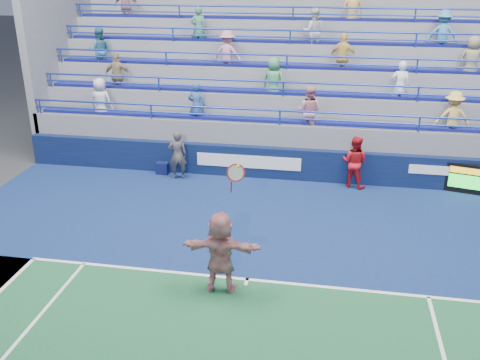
% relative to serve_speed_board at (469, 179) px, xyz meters
% --- Properties ---
extents(ground, '(120.00, 120.00, 0.00)m').
position_rel_serve_speed_board_xyz_m(ground, '(-6.18, -6.26, -0.50)').
color(ground, '#333538').
extents(sponsor_wall, '(18.00, 0.32, 1.10)m').
position_rel_serve_speed_board_xyz_m(sponsor_wall, '(-6.17, 0.24, 0.05)').
color(sponsor_wall, '#091735').
rests_on(sponsor_wall, ground).
extents(bleacher_stand, '(18.00, 5.60, 6.13)m').
position_rel_serve_speed_board_xyz_m(bleacher_stand, '(-6.18, 4.01, 1.05)').
color(bleacher_stand, slate).
rests_on(bleacher_stand, ground).
extents(serve_speed_board, '(1.42, 0.47, 0.99)m').
position_rel_serve_speed_board_xyz_m(serve_speed_board, '(0.00, 0.00, 0.00)').
color(serve_speed_board, black).
rests_on(serve_speed_board, ground).
extents(judge_chair, '(0.43, 0.43, 0.75)m').
position_rel_serve_speed_board_xyz_m(judge_chair, '(-10.21, 0.02, -0.26)').
color(judge_chair, '#0D1440').
rests_on(judge_chair, ground).
extents(tennis_player, '(1.82, 0.66, 3.10)m').
position_rel_serve_speed_board_xyz_m(tennis_player, '(-6.70, -6.73, 0.47)').
color(tennis_player, silver).
rests_on(tennis_player, ground).
extents(line_judge, '(0.71, 0.57, 1.71)m').
position_rel_serve_speed_board_xyz_m(line_judge, '(-9.55, -0.36, 0.36)').
color(line_judge, '#121532').
rests_on(line_judge, ground).
extents(ball_girl, '(1.03, 0.92, 1.75)m').
position_rel_serve_speed_board_xyz_m(ball_girl, '(-3.63, -0.06, 0.38)').
color(ball_girl, red).
rests_on(ball_girl, ground).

